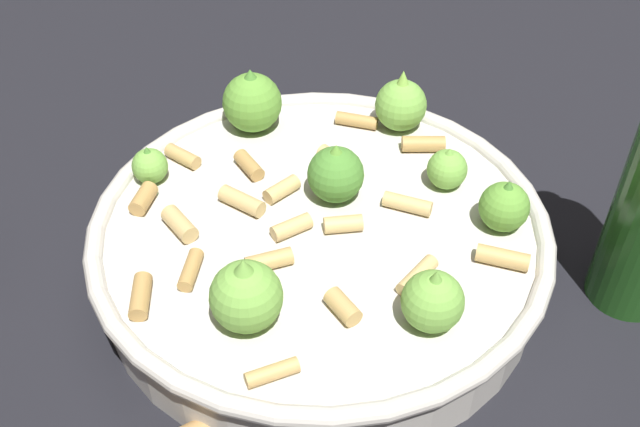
# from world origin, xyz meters

# --- Properties ---
(ground_plane) EXTENTS (2.40, 2.40, 0.00)m
(ground_plane) POSITION_xyz_m (0.00, 0.00, 0.00)
(ground_plane) COLOR black
(cooking_pan) EXTENTS (0.32, 0.32, 0.10)m
(cooking_pan) POSITION_xyz_m (-0.00, -0.00, 0.03)
(cooking_pan) COLOR beige
(cooking_pan) RESTS_ON ground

